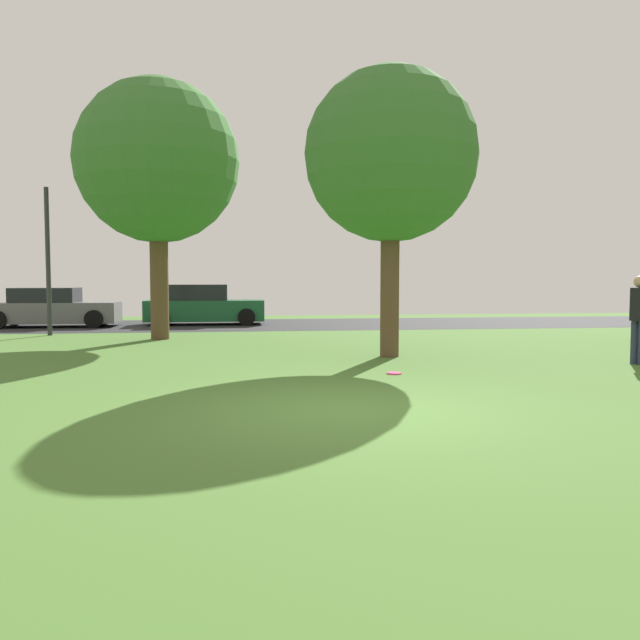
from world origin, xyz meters
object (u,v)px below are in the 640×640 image
Objects in this scene: person_thrower at (639,315)px; parked_car_green at (204,306)px; parked_car_grey at (51,309)px; oak_tree_left at (157,162)px; street_lamp_post at (48,262)px; maple_tree_near at (391,156)px; frisbee_disc at (394,373)px.

person_thrower is 15.69m from parked_car_green.
parked_car_grey is 5.42m from parked_car_green.
oak_tree_left reaches higher than street_lamp_post.
oak_tree_left is 12.90m from person_thrower.
parked_car_green is at bearing 113.08° from maple_tree_near.
oak_tree_left is at bearing -59.38° from person_thrower.
parked_car_green is (-9.25, 12.67, -0.31)m from person_thrower.
parked_car_green is (-4.04, 13.30, 0.68)m from frisbee_disc.
maple_tree_near is 6.09m from person_thrower.
frisbee_disc is at bearing -101.95° from maple_tree_near.
oak_tree_left reaches higher than person_thrower.
oak_tree_left is 1.16× the size of maple_tree_near.
frisbee_disc is at bearing -18.85° from person_thrower.
maple_tree_near is at bearing -41.34° from oak_tree_left.
parked_car_grey is 1.04× the size of parked_car_green.
person_thrower is 16.19m from street_lamp_post.
maple_tree_near is 1.40× the size of street_lamp_post.
oak_tree_left is 1.60× the size of parked_car_grey.
parked_car_grey is (-9.43, 12.78, 0.64)m from frisbee_disc.
oak_tree_left is 8.21m from parked_car_grey.
person_thrower is (4.67, -1.93, -3.40)m from maple_tree_near.
person_thrower is 0.39× the size of parked_car_grey.
frisbee_disc is 0.06× the size of street_lamp_post.
frisbee_disc is (-0.54, -2.56, -4.39)m from maple_tree_near.
maple_tree_near is 3.54× the size of person_thrower.
oak_tree_left is 4.10× the size of person_thrower.
maple_tree_near is 11.39m from street_lamp_post.
oak_tree_left is 1.66× the size of parked_car_green.
person_thrower is at bearing -33.67° from oak_tree_left.
maple_tree_near is 1.43× the size of parked_car_green.
frisbee_disc is at bearing -56.07° from oak_tree_left.
person_thrower is (10.20, -6.80, -4.01)m from oak_tree_left.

